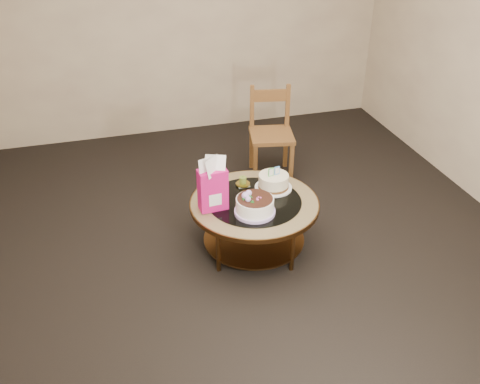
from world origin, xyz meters
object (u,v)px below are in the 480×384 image
object	(u,v)px
cream_cake	(274,182)
gift_bag	(213,184)
dining_chair	(271,133)
decorated_cake	(255,206)
coffee_table	(254,209)

from	to	relation	value
cream_cake	gift_bag	world-z (taller)	gift_bag
dining_chair	cream_cake	bearing A→B (deg)	-96.70
decorated_cake	gift_bag	distance (m)	0.36
cream_cake	gift_bag	size ratio (longest dim) A/B	0.71
cream_cake	dining_chair	world-z (taller)	dining_chair
cream_cake	coffee_table	bearing A→B (deg)	-156.86
dining_chair	gift_bag	bearing A→B (deg)	-115.27
cream_cake	dining_chair	size ratio (longest dim) A/B	0.34
cream_cake	dining_chair	distance (m)	1.08
cream_cake	dining_chair	xyz separation A→B (m)	(0.33, 1.02, -0.06)
coffee_table	cream_cake	bearing A→B (deg)	34.82
gift_bag	dining_chair	world-z (taller)	dining_chair
decorated_cake	dining_chair	xyz separation A→B (m)	(0.58, 1.33, -0.06)
coffee_table	dining_chair	bearing A→B (deg)	65.38
coffee_table	gift_bag	world-z (taller)	gift_bag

